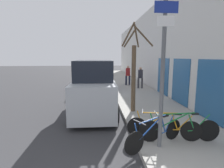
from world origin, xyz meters
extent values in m
plane|color=#333335|center=(0.00, 11.20, 0.00)|extent=(80.00, 80.00, 0.00)
cube|color=#9E9B93|center=(2.60, 14.00, 0.07)|extent=(3.20, 32.00, 0.15)
cube|color=silver|center=(4.35, 14.00, 3.25)|extent=(0.20, 32.00, 6.50)
cube|color=#26598C|center=(4.23, 4.94, 1.32)|extent=(0.03, 1.80, 2.34)
cube|color=#26598C|center=(4.23, 7.37, 1.32)|extent=(0.03, 1.80, 2.34)
cube|color=#26598C|center=(4.23, 9.80, 1.32)|extent=(0.03, 1.80, 2.34)
cylinder|color=#595B60|center=(1.59, 3.02, 2.10)|extent=(0.11, 0.11, 3.91)
cube|color=navy|center=(1.59, 2.96, 3.77)|extent=(0.59, 0.02, 0.27)
cube|color=white|center=(1.59, 2.96, 3.44)|extent=(0.44, 0.02, 0.25)
cylinder|color=black|center=(0.81, 2.68, 0.46)|extent=(0.55, 0.33, 0.61)
cylinder|color=black|center=(2.14, 3.41, 0.46)|extent=(0.55, 0.33, 0.61)
cylinder|color=#1E4799|center=(1.31, 2.95, 0.74)|extent=(0.76, 0.44, 0.51)
cylinder|color=#1E4799|center=(1.37, 2.99, 0.95)|extent=(0.88, 0.51, 0.08)
cylinder|color=#1E4799|center=(1.74, 3.19, 0.72)|extent=(0.18, 0.12, 0.44)
cylinder|color=#1E4799|center=(1.90, 3.28, 0.48)|extent=(0.48, 0.28, 0.07)
cylinder|color=#1E4799|center=(1.97, 3.32, 0.69)|extent=(0.36, 0.22, 0.49)
cylinder|color=#1E4799|center=(0.88, 2.71, 0.72)|extent=(0.18, 0.12, 0.53)
cube|color=black|center=(1.81, 3.23, 0.95)|extent=(0.21, 0.17, 0.04)
cylinder|color=#99999E|center=(0.94, 2.75, 0.98)|extent=(0.23, 0.40, 0.02)
cylinder|color=black|center=(1.40, 3.32, 0.47)|extent=(0.64, 0.08, 0.64)
cylinder|color=black|center=(3.09, 3.20, 0.47)|extent=(0.64, 0.08, 0.64)
cylinder|color=#197233|center=(2.03, 3.27, 0.76)|extent=(0.95, 0.11, 0.53)
cylinder|color=#197233|center=(2.12, 3.27, 0.99)|extent=(1.11, 0.12, 0.08)
cylinder|color=#197233|center=(2.59, 3.23, 0.74)|extent=(0.21, 0.05, 0.46)
cylinder|color=#197233|center=(2.80, 3.22, 0.49)|extent=(0.60, 0.07, 0.08)
cylinder|color=#197233|center=(2.88, 3.21, 0.72)|extent=(0.45, 0.06, 0.51)
cylinder|color=#197233|center=(1.48, 3.31, 0.74)|extent=(0.20, 0.05, 0.55)
cube|color=black|center=(2.67, 3.23, 0.98)|extent=(0.21, 0.09, 0.04)
cylinder|color=#99999E|center=(1.57, 3.31, 1.01)|extent=(0.06, 0.44, 0.02)
cylinder|color=black|center=(1.11, 3.69, 0.45)|extent=(0.59, 0.21, 0.61)
cylinder|color=black|center=(2.61, 3.24, 0.45)|extent=(0.59, 0.21, 0.61)
cylinder|color=orange|center=(1.67, 3.52, 0.73)|extent=(0.85, 0.28, 0.50)
cylinder|color=orange|center=(1.74, 3.50, 0.95)|extent=(0.98, 0.32, 0.08)
cylinder|color=orange|center=(2.16, 3.38, 0.71)|extent=(0.19, 0.09, 0.44)
cylinder|color=orange|center=(2.34, 3.32, 0.48)|extent=(0.53, 0.18, 0.07)
cylinder|color=orange|center=(2.42, 3.30, 0.69)|extent=(0.40, 0.15, 0.49)
cylinder|color=orange|center=(1.18, 3.67, 0.71)|extent=(0.19, 0.08, 0.52)
cube|color=black|center=(2.23, 3.35, 0.94)|extent=(0.21, 0.13, 0.04)
cylinder|color=#99999E|center=(1.26, 3.64, 0.97)|extent=(0.15, 0.43, 0.02)
cube|color=#B2B7BC|center=(-0.24, 6.60, 0.88)|extent=(1.84, 4.40, 1.40)
cube|color=black|center=(-0.24, 6.43, 2.01)|extent=(1.63, 2.30, 0.85)
cylinder|color=black|center=(-1.09, 7.97, 0.33)|extent=(0.23, 0.66, 0.66)
cylinder|color=black|center=(0.67, 7.94, 0.33)|extent=(0.23, 0.66, 0.66)
cylinder|color=black|center=(-1.14, 5.27, 0.33)|extent=(0.23, 0.66, 0.66)
cylinder|color=black|center=(0.62, 5.23, 0.33)|extent=(0.23, 0.66, 0.66)
cube|color=navy|center=(-0.26, 12.28, 0.75)|extent=(1.96, 4.30, 1.17)
cube|color=black|center=(-0.25, 12.12, 1.75)|extent=(1.70, 2.27, 0.82)
cylinder|color=black|center=(-1.21, 13.56, 0.30)|extent=(0.24, 0.61, 0.60)
cylinder|color=black|center=(0.58, 13.63, 0.30)|extent=(0.24, 0.61, 0.60)
cylinder|color=black|center=(-1.10, 10.94, 0.30)|extent=(0.24, 0.61, 0.60)
cylinder|color=black|center=(0.69, 11.01, 0.30)|extent=(0.24, 0.61, 0.60)
cylinder|color=#333338|center=(3.13, 12.03, 0.55)|extent=(0.15, 0.15, 0.80)
cylinder|color=#333338|center=(3.40, 11.94, 0.55)|extent=(0.15, 0.15, 0.80)
cylinder|color=#26262D|center=(3.26, 11.98, 1.27)|extent=(0.37, 0.37, 0.64)
sphere|color=tan|center=(3.26, 11.98, 1.70)|extent=(0.22, 0.22, 0.22)
cylinder|color=#1E2338|center=(2.43, 13.67, 0.56)|extent=(0.15, 0.15, 0.82)
cylinder|color=#1E2338|center=(2.72, 13.66, 0.56)|extent=(0.15, 0.15, 0.82)
cylinder|color=maroon|center=(2.58, 13.66, 1.29)|extent=(0.38, 0.38, 0.65)
sphere|color=tan|center=(2.58, 13.66, 1.73)|extent=(0.22, 0.22, 0.22)
cylinder|color=brown|center=(1.51, 6.24, 1.61)|extent=(0.19, 0.19, 2.93)
cylinder|color=brown|center=(1.73, 6.78, 3.51)|extent=(0.53, 1.15, 0.93)
cylinder|color=brown|center=(1.29, 6.53, 3.56)|extent=(0.54, 0.67, 1.01)
cylinder|color=brown|center=(1.97, 6.41, 3.48)|extent=(0.99, 0.42, 0.87)
cylinder|color=brown|center=(1.38, 6.76, 3.38)|extent=(0.35, 1.09, 0.67)
camera|label=1|loc=(-0.09, -1.33, 2.58)|focal=28.00mm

